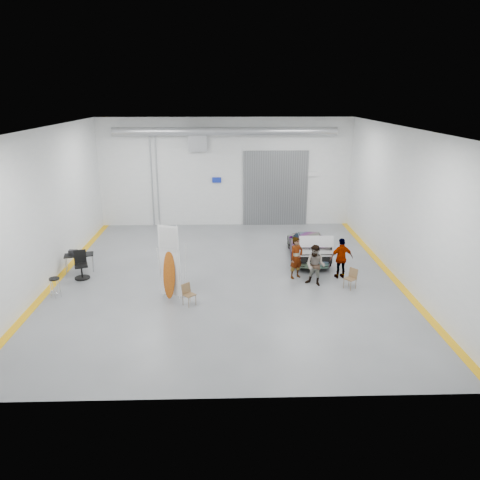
{
  "coord_description": "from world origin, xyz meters",
  "views": [
    {
      "loc": [
        0.05,
        -17.91,
        7.29
      ],
      "look_at": [
        0.58,
        0.3,
        1.5
      ],
      "focal_mm": 35.0,
      "sensor_mm": 36.0,
      "label": 1
    }
  ],
  "objects_px": {
    "sedan_car": "(308,245)",
    "office_chair": "(82,266)",
    "person_a": "(296,258)",
    "folding_chair_far": "(350,282)",
    "surfboard_display": "(172,268)",
    "person_b": "(315,265)",
    "shop_stool": "(55,288)",
    "person_c": "(341,258)",
    "work_table": "(77,254)",
    "folding_chair_near": "(189,299)"
  },
  "relations": [
    {
      "from": "office_chair",
      "to": "folding_chair_near",
      "type": "bearing_deg",
      "value": -49.09
    },
    {
      "from": "person_b",
      "to": "person_a",
      "type": "bearing_deg",
      "value": 159.83
    },
    {
      "from": "sedan_car",
      "to": "surfboard_display",
      "type": "distance_m",
      "value": 7.16
    },
    {
      "from": "folding_chair_far",
      "to": "work_table",
      "type": "xyz_separation_m",
      "value": [
        -11.06,
        2.2,
        0.49
      ]
    },
    {
      "from": "shop_stool",
      "to": "work_table",
      "type": "bearing_deg",
      "value": 89.46
    },
    {
      "from": "person_c",
      "to": "folding_chair_far",
      "type": "bearing_deg",
      "value": 84.62
    },
    {
      "from": "person_b",
      "to": "shop_stool",
      "type": "distance_m",
      "value": 9.84
    },
    {
      "from": "surfboard_display",
      "to": "shop_stool",
      "type": "height_order",
      "value": "surfboard_display"
    },
    {
      "from": "surfboard_display",
      "to": "office_chair",
      "type": "distance_m",
      "value": 4.46
    },
    {
      "from": "sedan_car",
      "to": "work_table",
      "type": "relative_size",
      "value": 3.3
    },
    {
      "from": "surfboard_display",
      "to": "folding_chair_near",
      "type": "bearing_deg",
      "value": -22.47
    },
    {
      "from": "person_b",
      "to": "work_table",
      "type": "xyz_separation_m",
      "value": [
        -9.77,
        1.8,
        -0.08
      ]
    },
    {
      "from": "office_chair",
      "to": "surfboard_display",
      "type": "bearing_deg",
      "value": -46.28
    },
    {
      "from": "person_a",
      "to": "folding_chair_far",
      "type": "distance_m",
      "value": 2.35
    },
    {
      "from": "shop_stool",
      "to": "person_c",
      "type": "bearing_deg",
      "value": 8.53
    },
    {
      "from": "person_a",
      "to": "person_c",
      "type": "xyz_separation_m",
      "value": [
        1.84,
        -0.05,
        -0.02
      ]
    },
    {
      "from": "person_b",
      "to": "work_table",
      "type": "distance_m",
      "value": 9.93
    },
    {
      "from": "work_table",
      "to": "office_chair",
      "type": "distance_m",
      "value": 0.94
    },
    {
      "from": "person_b",
      "to": "folding_chair_far",
      "type": "xyz_separation_m",
      "value": [
        1.29,
        -0.39,
        -0.57
      ]
    },
    {
      "from": "person_a",
      "to": "office_chair",
      "type": "xyz_separation_m",
      "value": [
        -8.72,
        0.21,
        -0.36
      ]
    },
    {
      "from": "sedan_car",
      "to": "folding_chair_near",
      "type": "bearing_deg",
      "value": 47.27
    },
    {
      "from": "person_c",
      "to": "folding_chair_far",
      "type": "distance_m",
      "value": 1.28
    },
    {
      "from": "person_b",
      "to": "folding_chair_far",
      "type": "distance_m",
      "value": 1.47
    },
    {
      "from": "shop_stool",
      "to": "office_chair",
      "type": "distance_m",
      "value": 1.95
    },
    {
      "from": "person_c",
      "to": "shop_stool",
      "type": "height_order",
      "value": "person_c"
    },
    {
      "from": "shop_stool",
      "to": "work_table",
      "type": "distance_m",
      "value": 2.74
    },
    {
      "from": "sedan_car",
      "to": "person_b",
      "type": "bearing_deg",
      "value": 88.49
    },
    {
      "from": "person_b",
      "to": "person_c",
      "type": "bearing_deg",
      "value": 62.08
    },
    {
      "from": "folding_chair_far",
      "to": "work_table",
      "type": "distance_m",
      "value": 11.29
    },
    {
      "from": "folding_chair_far",
      "to": "office_chair",
      "type": "relative_size",
      "value": 0.7
    },
    {
      "from": "person_b",
      "to": "surfboard_display",
      "type": "relative_size",
      "value": 0.56
    },
    {
      "from": "folding_chair_near",
      "to": "shop_stool",
      "type": "distance_m",
      "value": 5.05
    },
    {
      "from": "person_a",
      "to": "folding_chair_near",
      "type": "distance_m",
      "value": 4.89
    },
    {
      "from": "person_c",
      "to": "folding_chair_far",
      "type": "height_order",
      "value": "person_c"
    },
    {
      "from": "office_chair",
      "to": "shop_stool",
      "type": "bearing_deg",
      "value": -121.29
    },
    {
      "from": "sedan_car",
      "to": "person_b",
      "type": "height_order",
      "value": "person_b"
    },
    {
      "from": "person_b",
      "to": "folding_chair_far",
      "type": "bearing_deg",
      "value": 13.52
    },
    {
      "from": "person_b",
      "to": "shop_stool",
      "type": "height_order",
      "value": "person_b"
    },
    {
      "from": "folding_chair_far",
      "to": "person_b",
      "type": "bearing_deg",
      "value": -145.46
    },
    {
      "from": "sedan_car",
      "to": "shop_stool",
      "type": "xyz_separation_m",
      "value": [
        -10.06,
        -4.11,
        -0.23
      ]
    },
    {
      "from": "person_c",
      "to": "work_table",
      "type": "height_order",
      "value": "person_c"
    },
    {
      "from": "folding_chair_near",
      "to": "person_b",
      "type": "bearing_deg",
      "value": -24.17
    },
    {
      "from": "surfboard_display",
      "to": "work_table",
      "type": "distance_m",
      "value": 5.19
    },
    {
      "from": "person_a",
      "to": "person_b",
      "type": "xyz_separation_m",
      "value": [
        0.64,
        -0.78,
        -0.05
      ]
    },
    {
      "from": "person_a",
      "to": "person_b",
      "type": "bearing_deg",
      "value": -84.49
    },
    {
      "from": "person_c",
      "to": "surfboard_display",
      "type": "distance_m",
      "value": 6.9
    },
    {
      "from": "work_table",
      "to": "person_a",
      "type": "bearing_deg",
      "value": -6.4
    },
    {
      "from": "person_a",
      "to": "folding_chair_near",
      "type": "relative_size",
      "value": 2.19
    },
    {
      "from": "surfboard_display",
      "to": "work_table",
      "type": "relative_size",
      "value": 2.29
    },
    {
      "from": "sedan_car",
      "to": "office_chair",
      "type": "xyz_separation_m",
      "value": [
        -9.64,
        -2.21,
        -0.11
      ]
    }
  ]
}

